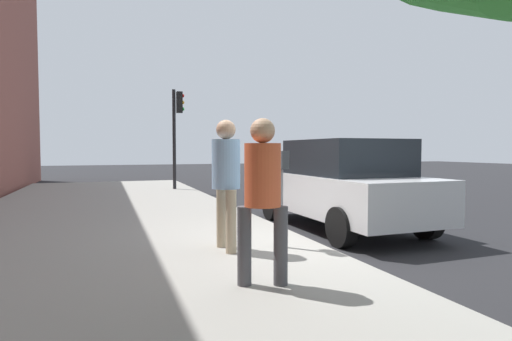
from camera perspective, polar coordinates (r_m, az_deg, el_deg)
name	(u,v)px	position (r m, az deg, el deg)	size (l,w,h in m)	color
ground_plane	(311,249)	(6.85, 7.50, -10.51)	(80.00, 80.00, 0.00)	#232326
sidewalk_slab	(112,261)	(6.11, -18.97, -11.56)	(28.00, 6.00, 0.15)	gray
parking_meter	(281,178)	(6.13, 3.40, -1.02)	(0.36, 0.12, 1.41)	gray
pedestrian_at_meter	(226,173)	(5.94, -4.09, -0.29)	(0.55, 0.40, 1.85)	tan
pedestrian_bystander	(263,187)	(4.39, 0.90, -2.32)	(0.38, 0.51, 1.75)	#47474C
parked_sedan_near	(342,184)	(8.51, 11.56, -1.82)	(4.43, 2.03, 1.77)	silver
traffic_signal	(177,122)	(15.59, -10.69, 6.45)	(0.24, 0.44, 3.60)	black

